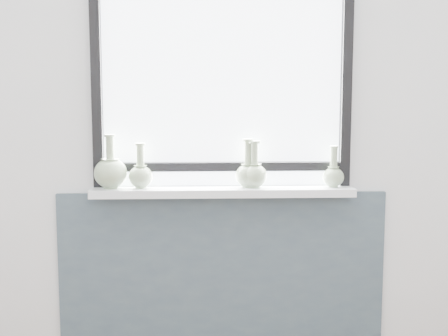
{
  "coord_description": "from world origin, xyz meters",
  "views": [
    {
      "loc": [
        -0.11,
        -1.39,
        1.41
      ],
      "look_at": [
        0.0,
        1.55,
        1.02
      ],
      "focal_mm": 50.0,
      "sensor_mm": 36.0,
      "label": 1
    }
  ],
  "objects_px": {
    "vase_a": "(111,171)",
    "vase_d": "(254,173)",
    "vase_b": "(141,174)",
    "vase_c": "(248,173)",
    "windowsill": "(223,191)",
    "vase_e": "(333,174)"
  },
  "relations": [
    {
      "from": "vase_a",
      "to": "vase_d",
      "type": "bearing_deg",
      "value": -0.32
    },
    {
      "from": "vase_b",
      "to": "vase_c",
      "type": "relative_size",
      "value": 0.92
    },
    {
      "from": "vase_a",
      "to": "vase_d",
      "type": "distance_m",
      "value": 0.72
    },
    {
      "from": "windowsill",
      "to": "vase_d",
      "type": "distance_m",
      "value": 0.18
    },
    {
      "from": "vase_c",
      "to": "vase_a",
      "type": "bearing_deg",
      "value": -179.3
    },
    {
      "from": "vase_d",
      "to": "vase_b",
      "type": "bearing_deg",
      "value": 179.2
    },
    {
      "from": "vase_b",
      "to": "vase_c",
      "type": "distance_m",
      "value": 0.54
    },
    {
      "from": "windowsill",
      "to": "vase_c",
      "type": "relative_size",
      "value": 5.4
    },
    {
      "from": "windowsill",
      "to": "vase_e",
      "type": "xyz_separation_m",
      "value": [
        0.56,
        -0.0,
        0.08
      ]
    },
    {
      "from": "vase_a",
      "to": "vase_b",
      "type": "height_order",
      "value": "vase_a"
    },
    {
      "from": "vase_d",
      "to": "vase_e",
      "type": "distance_m",
      "value": 0.4
    },
    {
      "from": "vase_a",
      "to": "vase_e",
      "type": "height_order",
      "value": "vase_a"
    },
    {
      "from": "vase_b",
      "to": "vase_d",
      "type": "bearing_deg",
      "value": -0.8
    },
    {
      "from": "windowsill",
      "to": "vase_c",
      "type": "height_order",
      "value": "vase_c"
    },
    {
      "from": "vase_c",
      "to": "vase_e",
      "type": "distance_m",
      "value": 0.43
    },
    {
      "from": "vase_a",
      "to": "vase_e",
      "type": "bearing_deg",
      "value": 0.01
    },
    {
      "from": "windowsill",
      "to": "vase_d",
      "type": "bearing_deg",
      "value": -2.19
    },
    {
      "from": "vase_d",
      "to": "vase_a",
      "type": "bearing_deg",
      "value": 179.68
    },
    {
      "from": "vase_a",
      "to": "vase_e",
      "type": "xyz_separation_m",
      "value": [
        1.12,
        0.0,
        -0.02
      ]
    },
    {
      "from": "vase_e",
      "to": "windowsill",
      "type": "bearing_deg",
      "value": 179.8
    },
    {
      "from": "windowsill",
      "to": "vase_c",
      "type": "xyz_separation_m",
      "value": [
        0.13,
        0.01,
        0.09
      ]
    },
    {
      "from": "vase_a",
      "to": "vase_c",
      "type": "distance_m",
      "value": 0.69
    }
  ]
}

